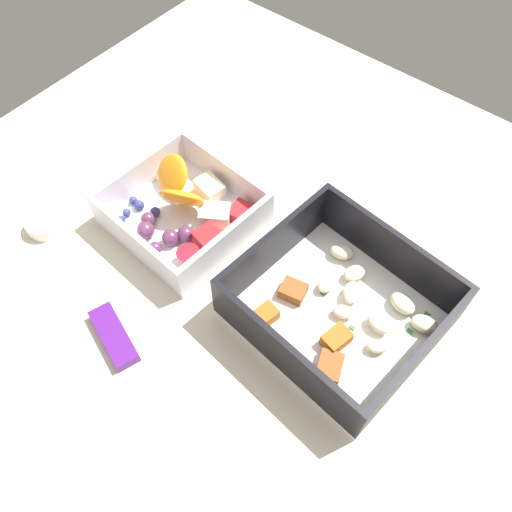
{
  "coord_description": "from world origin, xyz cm",
  "views": [
    {
      "loc": [
        -20.26,
        22.28,
        50.28
      ],
      "look_at": [
        -0.9,
        -1.48,
        4.0
      ],
      "focal_mm": 37.12,
      "sensor_mm": 36.0,
      "label": 1
    }
  ],
  "objects_px": {
    "pasta_container": "(340,307)",
    "candy_bar": "(114,336)",
    "paper_cup_liner": "(44,224)",
    "fruit_bowl": "(185,212)"
  },
  "relations": [
    {
      "from": "candy_bar",
      "to": "paper_cup_liner",
      "type": "height_order",
      "value": "paper_cup_liner"
    },
    {
      "from": "fruit_bowl",
      "to": "candy_bar",
      "type": "height_order",
      "value": "fruit_bowl"
    },
    {
      "from": "pasta_container",
      "to": "candy_bar",
      "type": "xyz_separation_m",
      "value": [
        0.16,
        0.16,
        -0.01
      ]
    },
    {
      "from": "fruit_bowl",
      "to": "candy_bar",
      "type": "bearing_deg",
      "value": 106.69
    },
    {
      "from": "paper_cup_liner",
      "to": "candy_bar",
      "type": "bearing_deg",
      "value": 165.03
    },
    {
      "from": "candy_bar",
      "to": "pasta_container",
      "type": "bearing_deg",
      "value": -134.5
    },
    {
      "from": "paper_cup_liner",
      "to": "fruit_bowl",
      "type": "bearing_deg",
      "value": -137.48
    },
    {
      "from": "pasta_container",
      "to": "paper_cup_liner",
      "type": "bearing_deg",
      "value": 25.29
    },
    {
      "from": "pasta_container",
      "to": "fruit_bowl",
      "type": "distance_m",
      "value": 0.2
    },
    {
      "from": "pasta_container",
      "to": "paper_cup_liner",
      "type": "xyz_separation_m",
      "value": [
        0.32,
        0.12,
        -0.01
      ]
    }
  ]
}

